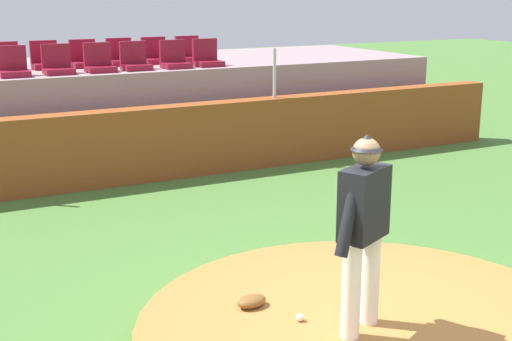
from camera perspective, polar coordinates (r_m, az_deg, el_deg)
The scene contains 19 objects.
pitchers_mound at distance 6.64m, azimuth 9.28°, elevation -13.01°, with size 4.28×4.28×0.25m, color #AA7134.
pitcher at distance 6.07m, azimuth 8.67°, elevation -3.94°, with size 0.79×0.46×1.76m.
baseball at distance 6.54m, azimuth 3.56°, elevation -11.73°, with size 0.07×0.07×0.07m, color white.
fielding_glove at distance 6.79m, azimuth -0.35°, elevation -10.48°, with size 0.30×0.20×0.11m, color brown.
brick_barrier at distance 12.01m, azimuth -9.30°, elevation 2.04°, with size 14.92×0.40×1.24m, color brown.
fence_post_right at distance 12.84m, azimuth 1.50°, elevation 7.85°, with size 0.06×0.06×0.89m, color silver.
bleacher_platform at distance 14.26m, azimuth -12.45°, elevation 4.90°, with size 13.16×3.71×1.75m, color gray.
stadium_chair_0 at distance 12.46m, azimuth -19.00°, elevation 7.89°, with size 0.48×0.44×0.50m.
stadium_chair_1 at distance 12.61m, azimuth -15.70°, elevation 8.21°, with size 0.48×0.44×0.50m.
stadium_chair_2 at distance 12.77m, azimuth -12.52°, elevation 8.47°, with size 0.48×0.44×0.50m.
stadium_chair_3 at distance 12.96m, azimuth -9.73°, elevation 8.70°, with size 0.48×0.44×0.50m.
stadium_chair_4 at distance 13.18m, azimuth -6.59°, elevation 8.90°, with size 0.48×0.44×0.50m.
stadium_chair_5 at distance 13.44m, azimuth -3.97°, elevation 9.07°, with size 0.48×0.44×0.50m.
stadium_chair_6 at distance 13.39m, azimuth -19.51°, elevation 8.26°, with size 0.48×0.44×0.50m.
stadium_chair_7 at distance 13.50m, azimuth -16.62°, elevation 8.53°, with size 0.48×0.44×0.50m.
stadium_chair_8 at distance 13.61m, azimuth -13.68°, elevation 8.76°, with size 0.48×0.44×0.50m.
stadium_chair_9 at distance 13.83m, azimuth -10.86°, elevation 9.00°, with size 0.48×0.44×0.50m.
stadium_chair_10 at distance 14.02m, azimuth -8.13°, elevation 9.18°, with size 0.48×0.44×0.50m.
stadium_chair_11 at distance 14.26m, azimuth -5.42°, elevation 9.35°, with size 0.48×0.44×0.50m.
Camera 1 is at (-3.60, -4.68, 3.17)m, focal length 49.64 mm.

